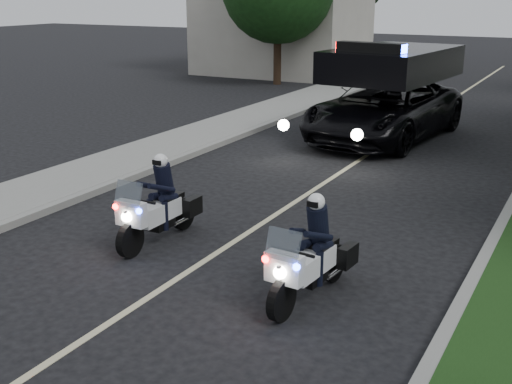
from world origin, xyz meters
TOP-DOWN VIEW (x-y plane):
  - ground at (0.00, 0.00)m, footprint 120.00×120.00m
  - curb_left at (-4.10, 10.00)m, footprint 0.20×60.00m
  - sidewalk_left at (-5.20, 10.00)m, footprint 2.00×60.00m
  - building_far at (-10.00, 26.00)m, footprint 8.00×6.00m
  - lane_marking at (0.00, 10.00)m, footprint 0.12×50.00m
  - police_moto_left at (-1.18, 2.90)m, footprint 0.67×1.88m
  - police_moto_right at (2.08, 2.09)m, footprint 0.82×1.90m
  - police_suv at (-0.26, 12.92)m, footprint 3.63×6.69m
  - bicycle at (-3.18, 25.76)m, footprint 0.62×1.60m
  - cyclist at (-3.18, 25.76)m, footprint 0.60×0.43m
  - tree_left_near at (-8.31, 22.00)m, footprint 6.00×6.00m
  - tree_left_far at (-9.50, 32.00)m, footprint 7.82×7.82m

SIDE VIEW (x-z plane):
  - ground at x=0.00m, z-range 0.00..0.00m
  - police_moto_left at x=-1.18m, z-range -0.79..0.79m
  - police_moto_right at x=2.08m, z-range -0.79..0.79m
  - police_suv at x=-0.26m, z-range -1.56..1.56m
  - bicycle at x=-3.18m, z-range -0.41..0.41m
  - cyclist at x=-3.18m, z-range -0.80..0.80m
  - tree_left_near at x=-8.31m, z-range -4.31..4.31m
  - tree_left_far at x=-9.50m, z-range -5.87..5.87m
  - lane_marking at x=0.00m, z-range 0.00..0.01m
  - curb_left at x=-4.10m, z-range 0.00..0.15m
  - sidewalk_left at x=-5.20m, z-range 0.00..0.16m
  - building_far at x=-10.00m, z-range 0.00..7.00m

